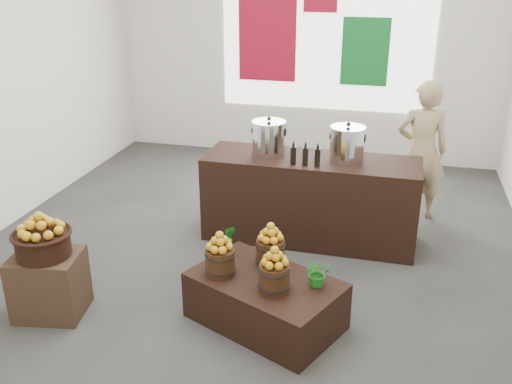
% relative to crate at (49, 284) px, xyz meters
% --- Properties ---
extents(ground, '(7.00, 7.00, 0.00)m').
position_rel_crate_xyz_m(ground, '(1.44, 1.50, -0.29)').
color(ground, '#3C3C39').
rests_on(ground, ground).
extents(back_wall, '(6.00, 0.04, 4.00)m').
position_rel_crate_xyz_m(back_wall, '(1.44, 5.00, 1.71)').
color(back_wall, silver).
rests_on(back_wall, ground).
extents(back_opening, '(3.20, 0.02, 2.40)m').
position_rel_crate_xyz_m(back_opening, '(1.74, 4.98, 1.71)').
color(back_opening, white).
rests_on(back_opening, back_wall).
extents(deco_red_left, '(0.90, 0.04, 1.40)m').
position_rel_crate_xyz_m(deco_red_left, '(0.84, 4.97, 1.61)').
color(deco_red_left, maroon).
rests_on(deco_red_left, back_wall).
extents(deco_green_right, '(0.70, 0.04, 1.00)m').
position_rel_crate_xyz_m(deco_green_right, '(2.34, 4.97, 1.41)').
color(deco_green_right, '#106825').
rests_on(deco_green_right, back_wall).
extents(crate, '(0.66, 0.57, 0.59)m').
position_rel_crate_xyz_m(crate, '(0.00, 0.00, 0.00)').
color(crate, '#442E1F').
rests_on(crate, ground).
extents(wicker_basket, '(0.47, 0.47, 0.21)m').
position_rel_crate_xyz_m(wicker_basket, '(0.00, 0.00, 0.40)').
color(wicker_basket, black).
rests_on(wicker_basket, crate).
extents(apples_in_basket, '(0.37, 0.37, 0.20)m').
position_rel_crate_xyz_m(apples_in_basket, '(0.00, 0.00, 0.61)').
color(apples_in_basket, '#8C0C04').
rests_on(apples_in_basket, wicker_basket).
extents(display_table, '(1.48, 1.24, 0.44)m').
position_rel_crate_xyz_m(display_table, '(1.91, 0.33, -0.07)').
color(display_table, black).
rests_on(display_table, ground).
extents(apple_bucket_front_left, '(0.25, 0.25, 0.24)m').
position_rel_crate_xyz_m(apple_bucket_front_left, '(1.51, 0.32, 0.26)').
color(apple_bucket_front_left, '#3C2510').
rests_on(apple_bucket_front_left, display_table).
extents(apples_in_bucket_front_left, '(0.19, 0.19, 0.17)m').
position_rel_crate_xyz_m(apples_in_bucket_front_left, '(1.51, 0.32, 0.47)').
color(apples_in_bucket_front_left, '#8C0C04').
rests_on(apples_in_bucket_front_left, apple_bucket_front_left).
extents(apple_bucket_front_right, '(0.25, 0.25, 0.24)m').
position_rel_crate_xyz_m(apple_bucket_front_right, '(2.02, 0.17, 0.26)').
color(apple_bucket_front_right, '#3C2510').
rests_on(apple_bucket_front_right, display_table).
extents(apples_in_bucket_front_right, '(0.19, 0.19, 0.17)m').
position_rel_crate_xyz_m(apples_in_bucket_front_right, '(2.02, 0.17, 0.47)').
color(apples_in_bucket_front_right, '#8C0C04').
rests_on(apples_in_bucket_front_right, apple_bucket_front_right).
extents(apple_bucket_rear, '(0.25, 0.25, 0.24)m').
position_rel_crate_xyz_m(apple_bucket_rear, '(1.90, 0.59, 0.26)').
color(apple_bucket_rear, '#3C2510').
rests_on(apple_bucket_rear, display_table).
extents(apples_in_bucket_rear, '(0.19, 0.19, 0.17)m').
position_rel_crate_xyz_m(apples_in_bucket_rear, '(1.90, 0.59, 0.47)').
color(apples_in_bucket_rear, '#8C0C04').
rests_on(apples_in_bucket_rear, apple_bucket_rear).
extents(herb_garnish_right, '(0.26, 0.25, 0.24)m').
position_rel_crate_xyz_m(herb_garnish_right, '(2.36, 0.33, 0.27)').
color(herb_garnish_right, '#166C18').
rests_on(herb_garnish_right, display_table).
extents(herb_garnish_left, '(0.17, 0.15, 0.27)m').
position_rel_crate_xyz_m(herb_garnish_left, '(1.46, 0.72, 0.28)').
color(herb_garnish_left, '#166C18').
rests_on(herb_garnish_left, display_table).
extents(counter, '(2.37, 0.78, 0.97)m').
position_rel_crate_xyz_m(counter, '(2.02, 2.06, 0.19)').
color(counter, black).
rests_on(counter, ground).
extents(stock_pot_left, '(0.37, 0.37, 0.37)m').
position_rel_crate_xyz_m(stock_pot_left, '(1.54, 2.06, 0.86)').
color(stock_pot_left, silver).
rests_on(stock_pot_left, counter).
extents(stock_pot_center, '(0.37, 0.37, 0.37)m').
position_rel_crate_xyz_m(stock_pot_center, '(2.40, 2.05, 0.86)').
color(stock_pot_center, silver).
rests_on(stock_pot_center, counter).
extents(oil_cruets, '(0.26, 0.07, 0.27)m').
position_rel_crate_xyz_m(oil_cruets, '(2.02, 1.82, 0.81)').
color(oil_cruets, black).
rests_on(oil_cruets, counter).
extents(shopper, '(0.67, 0.48, 1.71)m').
position_rel_crate_xyz_m(shopper, '(3.21, 2.99, 0.56)').
color(shopper, '#99865E').
rests_on(shopper, ground).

